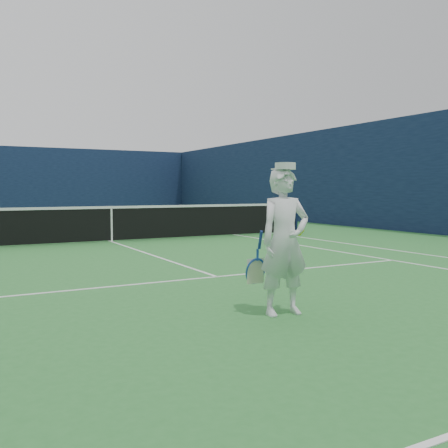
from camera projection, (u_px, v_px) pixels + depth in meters
name	position (u px, v px, depth m)	size (l,w,h in m)	color
ground	(112.00, 242.00, 14.02)	(80.00, 80.00, 0.00)	#2C7430
court_markings	(112.00, 242.00, 14.02)	(11.03, 23.83, 0.01)	white
windscreen_fence	(111.00, 170.00, 13.88)	(20.12, 36.12, 4.00)	#0F1C3A
tennis_net	(112.00, 222.00, 13.98)	(12.88, 0.09, 1.07)	#141E4C
tennis_player	(284.00, 241.00, 5.84)	(0.76, 0.51, 1.79)	white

